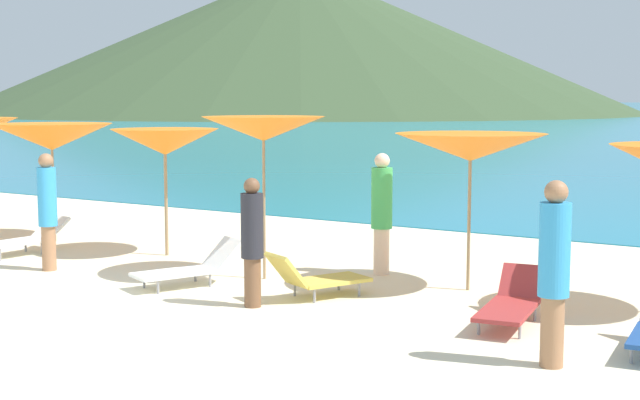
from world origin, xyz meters
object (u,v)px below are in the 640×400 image
(beachgoer_2, at_px, (47,207))
(lounge_chair_2, at_px, (24,238))
(beachgoer_1, at_px, (382,210))
(beachgoer_4, at_px, (554,267))
(umbrella_3, at_px, (52,137))
(umbrella_5, at_px, (263,129))
(lounge_chair_9, at_px, (190,267))
(beachgoer_0, at_px, (252,238))
(umbrella_4, at_px, (165,142))
(lounge_chair_11, at_px, (511,303))
(umbrella_6, at_px, (470,147))
(lounge_chair_1, at_px, (316,277))

(beachgoer_2, bearing_deg, lounge_chair_2, 123.83)
(beachgoer_1, distance_m, beachgoer_4, 4.90)
(umbrella_3, distance_m, umbrella_5, 5.40)
(lounge_chair_9, height_order, beachgoer_2, beachgoer_2)
(beachgoer_0, bearing_deg, beachgoer_1, -157.15)
(umbrella_4, bearing_deg, beachgoer_2, -107.51)
(beachgoer_0, height_order, beachgoer_2, beachgoer_2)
(umbrella_3, bearing_deg, lounge_chair_11, -8.26)
(umbrella_6, bearing_deg, beachgoer_1, 167.38)
(lounge_chair_2, bearing_deg, umbrella_3, 122.38)
(lounge_chair_11, bearing_deg, lounge_chair_2, 170.84)
(umbrella_3, bearing_deg, beachgoer_1, 4.12)
(beachgoer_0, distance_m, beachgoer_4, 4.08)
(lounge_chair_1, xyz_separation_m, lounge_chair_11, (2.70, 0.05, -0.02))
(beachgoer_2, bearing_deg, lounge_chair_11, -24.57)
(umbrella_3, distance_m, lounge_chair_9, 5.31)
(umbrella_4, xyz_separation_m, umbrella_6, (5.41, 0.14, 0.07))
(lounge_chair_2, bearing_deg, beachgoer_0, -5.77)
(umbrella_5, distance_m, lounge_chair_2, 5.08)
(lounge_chair_11, bearing_deg, beachgoer_0, -172.03)
(umbrella_3, xyz_separation_m, lounge_chair_1, (6.66, -1.41, -1.66))
(lounge_chair_1, height_order, beachgoer_4, beachgoer_4)
(lounge_chair_9, relative_size, beachgoer_0, 0.99)
(lounge_chair_2, height_order, beachgoer_2, beachgoer_2)
(umbrella_5, xyz_separation_m, beachgoer_2, (-3.19, -1.25, -1.22))
(lounge_chair_1, relative_size, lounge_chair_11, 0.89)
(lounge_chair_9, height_order, beachgoer_0, beachgoer_0)
(umbrella_4, distance_m, lounge_chair_9, 3.08)
(beachgoer_0, bearing_deg, beachgoer_4, 113.67)
(umbrella_3, xyz_separation_m, lounge_chair_2, (0.66, -1.26, -1.66))
(lounge_chair_9, height_order, beachgoer_1, beachgoer_1)
(umbrella_3, height_order, beachgoer_2, umbrella_3)
(umbrella_6, distance_m, beachgoer_2, 6.48)
(umbrella_6, distance_m, lounge_chair_11, 2.56)
(umbrella_3, relative_size, beachgoer_2, 1.23)
(umbrella_6, bearing_deg, beachgoer_4, -53.72)
(beachgoer_0, height_order, beachgoer_1, beachgoer_1)
(lounge_chair_2, bearing_deg, lounge_chair_1, 3.09)
(umbrella_5, xyz_separation_m, umbrella_6, (2.85, 0.87, -0.22))
(lounge_chair_2, height_order, beachgoer_4, beachgoer_4)
(umbrella_3, height_order, lounge_chair_11, umbrella_3)
(lounge_chair_1, relative_size, beachgoer_4, 0.80)
(umbrella_3, bearing_deg, beachgoer_2, -42.95)
(lounge_chair_11, xyz_separation_m, beachgoer_4, (0.94, -1.40, 0.74))
(beachgoer_0, xyz_separation_m, beachgoer_1, (0.37, 2.75, 0.10))
(beachgoer_1, xyz_separation_m, beachgoer_2, (-4.48, -2.48, 0.00))
(beachgoer_0, relative_size, beachgoer_4, 0.89)
(beachgoer_1, distance_m, beachgoer_2, 5.12)
(umbrella_5, distance_m, lounge_chair_1, 2.43)
(umbrella_4, relative_size, lounge_chair_1, 1.44)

